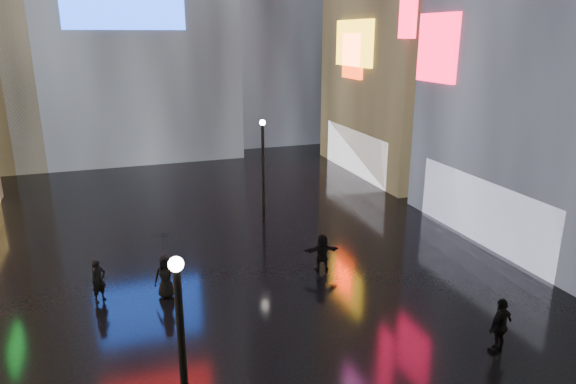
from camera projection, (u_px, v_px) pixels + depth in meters
name	position (u px, v px, depth m)	size (l,w,h in m)	color
ground	(230.00, 249.00, 23.06)	(140.00, 140.00, 0.00)	black
lamp_near	(183.00, 359.00, 10.36)	(0.30, 0.30, 5.20)	black
lamp_far	(263.00, 164.00, 25.91)	(0.30, 0.30, 5.20)	black
pedestrian_3	(500.00, 326.00, 15.31)	(1.05, 0.44, 1.80)	black
pedestrian_4	(166.00, 277.00, 18.58)	(0.79, 0.52, 1.62)	black
pedestrian_5	(322.00, 252.00, 20.74)	(1.45, 0.46, 1.56)	black
pedestrian_6	(99.00, 281.00, 18.34)	(0.58, 0.38, 1.58)	black
umbrella_2	(163.00, 245.00, 18.20)	(1.00, 1.02, 0.92)	black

